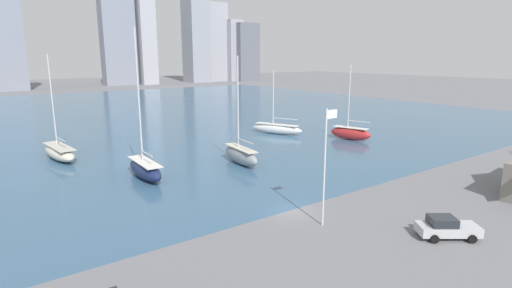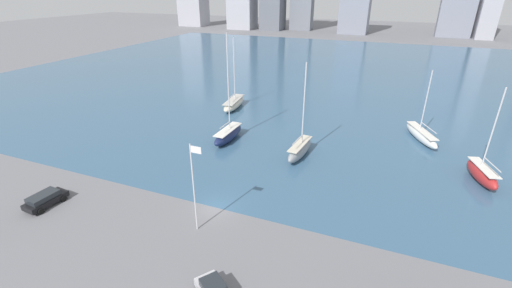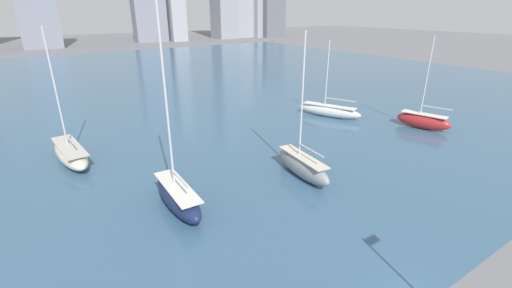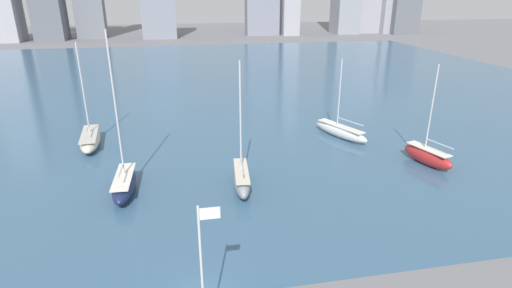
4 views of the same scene
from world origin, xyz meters
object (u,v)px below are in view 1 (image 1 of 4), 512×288
(flag_pole, at_px, (325,163))
(sailboat_gray, at_px, (241,155))
(sailboat_navy, at_px, (145,169))
(sailboat_red, at_px, (350,133))
(sailboat_cream, at_px, (59,152))
(sailboat_white, at_px, (277,129))
(parked_pickup_silver, at_px, (447,227))

(flag_pole, bearing_deg, sailboat_gray, 75.17)
(sailboat_navy, distance_m, sailboat_gray, 12.48)
(sailboat_red, xyz_separation_m, sailboat_cream, (-42.27, 14.59, -0.15))
(sailboat_white, height_order, parked_pickup_silver, sailboat_white)
(flag_pole, distance_m, sailboat_white, 40.36)
(sailboat_navy, xyz_separation_m, sailboat_gray, (12.41, -1.31, 0.06))
(flag_pole, distance_m, sailboat_navy, 23.01)
(sailboat_navy, bearing_deg, sailboat_cream, 113.47)
(sailboat_red, relative_size, parked_pickup_silver, 2.57)
(sailboat_gray, height_order, parked_pickup_silver, sailboat_gray)
(sailboat_white, bearing_deg, sailboat_red, -83.12)
(sailboat_gray, bearing_deg, parked_pickup_silver, -83.04)
(flag_pole, bearing_deg, sailboat_white, 56.48)
(sailboat_gray, bearing_deg, sailboat_red, 10.33)
(sailboat_navy, distance_m, parked_pickup_silver, 31.60)
(sailboat_red, distance_m, parked_pickup_silver, 37.32)
(sailboat_red, height_order, parked_pickup_silver, sailboat_red)
(sailboat_red, xyz_separation_m, sailboat_navy, (-36.04, -0.66, -0.03))
(sailboat_gray, bearing_deg, sailboat_cream, 143.94)
(flag_pole, relative_size, parked_pickup_silver, 2.04)
(sailboat_white, xyz_separation_m, sailboat_cream, (-35.46, 3.29, 0.03))
(sailboat_gray, bearing_deg, flag_pole, -99.27)
(sailboat_navy, height_order, sailboat_cream, sailboat_navy)
(flag_pole, height_order, sailboat_cream, sailboat_cream)
(sailboat_white, distance_m, parked_pickup_silver, 43.81)
(flag_pole, height_order, parked_pickup_silver, flag_pole)
(sailboat_cream, relative_size, parked_pickup_silver, 2.93)
(sailboat_gray, distance_m, parked_pickup_silver, 27.46)
(flag_pole, distance_m, sailboat_gray, 21.29)
(sailboat_red, bearing_deg, sailboat_navy, 164.80)
(sailboat_red, bearing_deg, sailboat_cream, 144.70)
(parked_pickup_silver, bearing_deg, flag_pole, 75.52)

